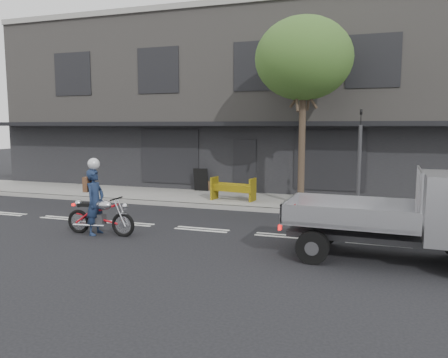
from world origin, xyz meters
TOP-DOWN VIEW (x-y plane):
  - ground at (0.00, 0.00)m, footprint 80.00×80.00m
  - sidewalk at (0.00, 4.70)m, footprint 32.00×3.20m
  - kerb at (0.00, 3.10)m, footprint 32.00×0.20m
  - building_main at (0.00, 11.30)m, footprint 26.00×10.00m
  - street_tree at (2.20, 4.20)m, footprint 3.40×3.40m
  - traffic_light_pole at (4.20, 3.35)m, footprint 0.12×0.12m
  - motorcycle at (-2.42, -1.43)m, footprint 2.07×0.60m
  - rider at (-2.57, -1.43)m, footprint 0.45×0.67m
  - flatbed_ute at (6.01, -1.43)m, footprint 4.57×2.03m
  - construction_barrier at (-0.36, 3.94)m, footprint 1.72×0.93m
  - sandwich_board at (-2.39, 6.00)m, footprint 0.65×0.45m

SIDE VIEW (x-z plane):
  - ground at x=0.00m, z-range 0.00..0.00m
  - sidewalk at x=0.00m, z-range 0.00..0.15m
  - kerb at x=0.00m, z-range 0.00..0.15m
  - motorcycle at x=-2.42m, z-range 0.01..1.08m
  - construction_barrier at x=-0.36m, z-range 0.15..1.06m
  - sandwich_board at x=-2.39m, z-range 0.15..1.14m
  - rider at x=-2.57m, z-range 0.00..1.80m
  - flatbed_ute at x=6.01m, z-range 0.15..2.23m
  - traffic_light_pole at x=4.20m, z-range -0.10..3.40m
  - building_main at x=0.00m, z-range 0.00..8.00m
  - street_tree at x=2.20m, z-range 1.90..8.65m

